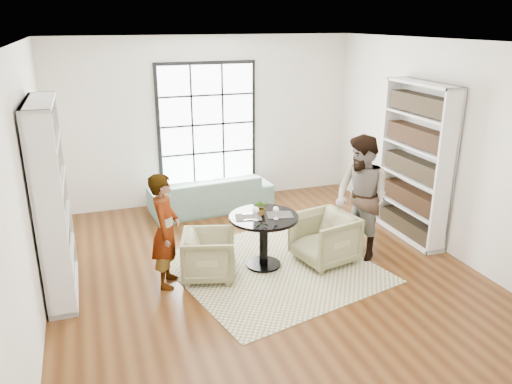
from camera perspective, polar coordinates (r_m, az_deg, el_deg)
name	(u,v)px	position (r m, az deg, el deg)	size (l,w,h in m)	color
ground	(262,269)	(6.94, 0.73, -8.79)	(6.00, 6.00, 0.00)	#553214
room_shell	(250,171)	(6.94, -0.75, 2.45)	(6.00, 6.01, 6.00)	silver
rug	(273,268)	(6.95, 1.99, -8.67)	(2.51, 2.51, 0.01)	#C4BC93
pedestal_table	(264,230)	(6.79, 0.88, -4.36)	(0.94, 0.94, 0.75)	black
sofa	(211,193)	(8.95, -5.19, -0.10)	(2.14, 0.84, 0.62)	gray
armchair_left	(209,255)	(6.63, -5.36, -7.21)	(0.67, 0.69, 0.63)	tan
armchair_right	(324,238)	(7.07, 7.82, -5.27)	(0.75, 0.77, 0.70)	#C0BD89
person_left	(165,231)	(6.36, -10.31, -4.36)	(0.54, 0.36, 1.49)	gray
person_right	(362,198)	(7.12, 11.98, -0.69)	(0.86, 0.67, 1.77)	gray
placemat_left	(248,217)	(6.66, -0.89, -2.90)	(0.34, 0.26, 0.01)	#2A2624
placemat_right	(280,215)	(6.74, 2.73, -2.63)	(0.34, 0.26, 0.01)	#2A2624
cutlery_left	(248,217)	(6.65, -0.89, -2.84)	(0.14, 0.22, 0.01)	silver
cutlery_right	(280,214)	(6.74, 2.73, -2.57)	(0.14, 0.22, 0.01)	silver
wine_glass_left	(256,211)	(6.51, -0.01, -2.14)	(0.09, 0.09, 0.19)	silver
wine_glass_right	(276,210)	(6.56, 2.30, -2.07)	(0.08, 0.08, 0.18)	silver
flower_centerpiece	(262,207)	(6.72, 0.64, -1.74)	(0.19, 0.16, 0.21)	gray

